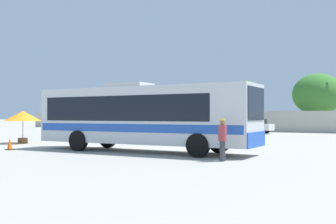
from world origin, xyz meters
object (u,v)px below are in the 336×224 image
parked_car_third_white (252,126)px  roadside_tree_midleft (245,97)px  traffic_cone_on_apron (10,144)px  parked_car_second_silver (200,125)px  coach_bus_silver_blue (141,115)px  roadside_tree_midright (317,94)px  roadside_tree_left (183,100)px  vendor_umbrella_near_gate_orange (23,116)px  attendant_by_bus_door (222,137)px  parked_car_leftmost_white (157,124)px

parked_car_third_white → roadside_tree_midleft: 10.41m
traffic_cone_on_apron → parked_car_second_silver: bearing=94.3°
coach_bus_silver_blue → roadside_tree_midright: roadside_tree_midright is taller
roadside_tree_left → roadside_tree_midleft: size_ratio=0.99×
vendor_umbrella_near_gate_orange → roadside_tree_midleft: size_ratio=0.38×
attendant_by_bus_door → parked_car_third_white: size_ratio=0.39×
coach_bus_silver_blue → parked_car_second_silver: 24.86m
parked_car_second_silver → parked_car_third_white: 6.06m
parked_car_third_white → roadside_tree_midright: size_ratio=0.65×
coach_bus_silver_blue → vendor_umbrella_near_gate_orange: size_ratio=4.93×
roadside_tree_left → roadside_tree_midleft: roadside_tree_midleft is taller
attendant_by_bus_door → parked_car_leftmost_white: 32.36m
roadside_tree_midright → roadside_tree_midleft: bearing=-178.9°
parked_car_leftmost_white → roadside_tree_left: size_ratio=0.74×
parked_car_third_white → roadside_tree_left: (-14.00, 10.94, 3.31)m
parked_car_leftmost_white → roadside_tree_midleft: size_ratio=0.73×
roadside_tree_midleft → roadside_tree_left: bearing=168.7°
traffic_cone_on_apron → roadside_tree_midleft: bearing=90.0°
coach_bus_silver_blue → roadside_tree_midleft: roadside_tree_midleft is taller
parked_car_second_silver → roadside_tree_left: roadside_tree_left is taller
attendant_by_bus_door → parked_car_leftmost_white: attendant_by_bus_door is taller
vendor_umbrella_near_gate_orange → roadside_tree_midleft: roadside_tree_midleft is taller
parked_car_leftmost_white → roadside_tree_left: roadside_tree_left is taller
roadside_tree_midleft → traffic_cone_on_apron: 35.06m
coach_bus_silver_blue → roadside_tree_midleft: (-6.47, 32.08, 2.33)m
attendant_by_bus_door → vendor_umbrella_near_gate_orange: (-15.33, 2.93, 0.79)m
attendant_by_bus_door → roadside_tree_midleft: (-11.72, 34.01, 3.22)m
parked_car_second_silver → traffic_cone_on_apron: 26.20m
parked_car_leftmost_white → traffic_cone_on_apron: parked_car_leftmost_white is taller
coach_bus_silver_blue → traffic_cone_on_apron: coach_bus_silver_blue is taller
attendant_by_bus_door → roadside_tree_midleft: bearing=109.0°
vendor_umbrella_near_gate_orange → roadside_tree_midright: 33.69m
roadside_tree_midright → vendor_umbrella_near_gate_orange: bearing=-111.5°
parked_car_leftmost_white → parked_car_second_silver: (5.89, -0.46, -0.01)m
vendor_umbrella_near_gate_orange → parked_car_third_white: size_ratio=0.54×
coach_bus_silver_blue → attendant_by_bus_door: coach_bus_silver_blue is taller
parked_car_second_silver → roadside_tree_midright: bearing=39.7°
coach_bus_silver_blue → parked_car_leftmost_white: size_ratio=2.57×
parked_car_second_silver → roadside_tree_left: bearing=126.6°
roadside_tree_midleft → parked_car_second_silver: bearing=-102.8°
roadside_tree_midleft → roadside_tree_midright: size_ratio=0.93×
attendant_by_bus_door → roadside_tree_left: bearing=121.0°
vendor_umbrella_near_gate_orange → parked_car_third_white: vendor_umbrella_near_gate_orange is taller
parked_car_leftmost_white → parked_car_second_silver: size_ratio=1.01×
coach_bus_silver_blue → attendant_by_bus_door: size_ratio=6.92×
attendant_by_bus_door → parked_car_leftmost_white: size_ratio=0.37×
coach_bus_silver_blue → vendor_umbrella_near_gate_orange: (-10.08, 1.00, -0.09)m
traffic_cone_on_apron → parked_car_leftmost_white: bearing=106.5°
vendor_umbrella_near_gate_orange → parked_car_third_white: bearing=70.9°
parked_car_second_silver → traffic_cone_on_apron: size_ratio=7.02×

